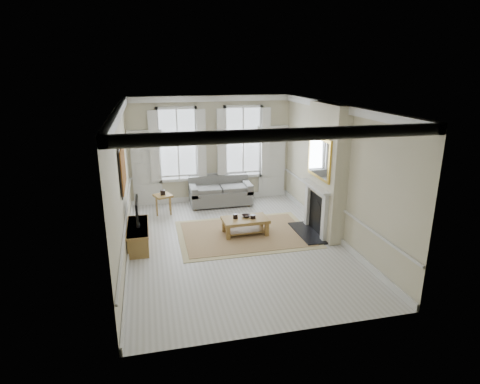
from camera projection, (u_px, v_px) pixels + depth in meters
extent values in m
plane|color=#B7B5AD|center=(235.00, 244.00, 10.01)|extent=(7.20, 7.20, 0.00)
plane|color=white|center=(235.00, 106.00, 8.99)|extent=(7.20, 7.20, 0.00)
plane|color=beige|center=(211.00, 149.00, 12.85)|extent=(5.20, 0.00, 5.20)
plane|color=beige|center=(121.00, 186.00, 8.94)|extent=(0.00, 7.20, 7.20)
plane|color=beige|center=(336.00, 172.00, 10.06)|extent=(0.00, 7.20, 7.20)
cube|color=silver|center=(147.00, 170.00, 12.53)|extent=(0.90, 0.08, 2.30)
cube|color=silver|center=(272.00, 163.00, 13.42)|extent=(0.90, 0.08, 2.30)
cube|color=#9E6A1B|center=(122.00, 167.00, 9.12)|extent=(0.05, 1.66, 1.06)
cube|color=beige|center=(326.00, 171.00, 10.21)|extent=(0.35, 1.70, 3.38)
cube|color=black|center=(307.00, 233.00, 10.62)|extent=(0.55, 1.50, 0.05)
cube|color=silver|center=(324.00, 220.00, 9.99)|extent=(0.10, 0.18, 1.15)
cube|color=silver|center=(307.00, 206.00, 11.01)|extent=(0.10, 0.18, 1.15)
cube|color=silver|center=(315.00, 186.00, 10.27)|extent=(0.20, 1.45, 0.06)
cube|color=black|center=(317.00, 214.00, 10.52)|extent=(0.02, 0.92, 1.00)
cube|color=gold|center=(319.00, 158.00, 10.06)|extent=(0.06, 1.26, 1.06)
cube|color=#5C5C5A|center=(221.00, 196.00, 12.80)|extent=(1.94, 0.94, 0.44)
cube|color=#5C5C5A|center=(218.00, 182.00, 13.04)|extent=(1.94, 0.20, 0.44)
cube|color=#5C5C5A|center=(193.00, 190.00, 12.54)|extent=(0.20, 0.94, 0.30)
cube|color=#5C5C5A|center=(247.00, 187.00, 12.91)|extent=(0.20, 0.94, 0.30)
cylinder|color=brown|center=(196.00, 209.00, 12.36)|extent=(0.06, 0.06, 0.08)
cylinder|color=brown|center=(244.00, 198.00, 13.39)|extent=(0.06, 0.06, 0.08)
cube|color=brown|center=(163.00, 196.00, 11.96)|extent=(0.62, 0.62, 0.06)
cube|color=brown|center=(157.00, 207.00, 11.83)|extent=(0.05, 0.05, 0.52)
cube|color=brown|center=(170.00, 206.00, 11.91)|extent=(0.05, 0.05, 0.52)
cube|color=brown|center=(157.00, 203.00, 12.18)|extent=(0.05, 0.05, 0.52)
cube|color=brown|center=(169.00, 202.00, 12.26)|extent=(0.05, 0.05, 0.52)
cube|color=olive|center=(245.00, 234.00, 10.60)|extent=(3.50, 2.60, 0.02)
cube|color=brown|center=(245.00, 220.00, 10.48)|extent=(1.21, 0.73, 0.08)
cube|color=brown|center=(229.00, 233.00, 10.21)|extent=(0.10, 0.10, 0.36)
cube|color=brown|center=(266.00, 230.00, 10.43)|extent=(0.10, 0.10, 0.36)
cube|color=brown|center=(225.00, 226.00, 10.67)|extent=(0.10, 0.10, 0.36)
cube|color=brown|center=(261.00, 223.00, 10.88)|extent=(0.10, 0.10, 0.36)
cylinder|color=black|center=(235.00, 216.00, 10.44)|extent=(0.12, 0.12, 0.12)
cylinder|color=black|center=(253.00, 217.00, 10.45)|extent=(0.14, 0.14, 0.10)
imported|color=black|center=(246.00, 216.00, 10.56)|extent=(0.24, 0.24, 0.06)
cube|color=brown|center=(138.00, 236.00, 9.83)|extent=(0.48, 1.48, 0.53)
cube|color=black|center=(138.00, 225.00, 9.75)|extent=(0.08, 0.30, 0.03)
cube|color=black|center=(137.00, 210.00, 9.63)|extent=(0.05, 0.90, 0.55)
cube|color=black|center=(138.00, 210.00, 9.64)|extent=(0.01, 0.83, 0.49)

